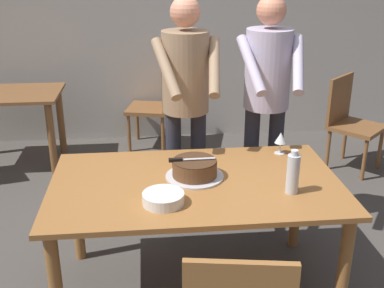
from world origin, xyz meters
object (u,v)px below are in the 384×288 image
(water_bottle, at_px, (293,173))
(person_cutting_cake, at_px, (186,94))
(background_table, at_px, (9,109))
(background_chair_2, at_px, (156,103))
(plate_stack, at_px, (163,198))
(wine_glass_near, at_px, (281,139))
(main_dining_table, at_px, (196,197))
(background_chair_1, at_px, (350,120))
(cake_knife, at_px, (182,160))
(person_standing_beside, at_px, (267,90))
(cake_on_platter, at_px, (195,169))

(water_bottle, relative_size, person_cutting_cake, 0.15)
(background_table, relative_size, background_chair_2, 1.11)
(plate_stack, xyz_separation_m, background_chair_2, (0.03, 2.67, -0.29))
(wine_glass_near, bearing_deg, main_dining_table, -148.62)
(water_bottle, relative_size, background_chair_1, 0.28)
(cake_knife, relative_size, person_standing_beside, 0.16)
(main_dining_table, height_order, water_bottle, water_bottle)
(main_dining_table, distance_m, wine_glass_near, 0.72)
(background_table, bearing_deg, cake_knife, -53.56)
(cake_on_platter, xyz_separation_m, person_standing_beside, (0.58, 0.67, 0.27))
(plate_stack, xyz_separation_m, water_bottle, (0.70, 0.06, 0.08))
(background_table, bearing_deg, person_standing_beside, -32.43)
(background_chair_1, distance_m, background_chair_2, 1.98)
(person_standing_beside, xyz_separation_m, background_table, (-2.17, 1.38, -0.50))
(water_bottle, xyz_separation_m, person_cutting_cake, (-0.50, 0.89, 0.21))
(water_bottle, distance_m, background_table, 3.12)
(cake_knife, distance_m, background_chair_2, 2.41)
(cake_on_platter, xyz_separation_m, person_cutting_cake, (0.01, 0.64, 0.27))
(main_dining_table, bearing_deg, background_chair_2, 93.84)
(water_bottle, height_order, person_standing_beside, person_standing_beside)
(cake_knife, bearing_deg, wine_glass_near, 24.66)
(person_cutting_cake, bearing_deg, background_chair_1, 31.12)
(background_table, xyz_separation_m, background_chair_1, (3.26, -0.40, -0.09))
(main_dining_table, height_order, person_cutting_cake, person_cutting_cake)
(person_standing_beside, bearing_deg, person_cutting_cake, -177.02)
(wine_glass_near, relative_size, background_table, 0.14)
(main_dining_table, relative_size, wine_glass_near, 11.55)
(cake_knife, distance_m, wine_glass_near, 0.73)
(background_table, bearing_deg, person_cutting_cake, -41.46)
(plate_stack, relative_size, background_chair_1, 0.24)
(main_dining_table, height_order, wine_glass_near, wine_glass_near)
(cake_knife, distance_m, person_standing_beside, 0.96)
(background_chair_1, bearing_deg, main_dining_table, -134.47)
(water_bottle, distance_m, person_cutting_cake, 1.04)
(main_dining_table, relative_size, background_chair_2, 1.85)
(background_table, distance_m, background_chair_2, 1.46)
(cake_on_platter, bearing_deg, background_chair_1, 44.54)
(cake_knife, height_order, person_cutting_cake, person_cutting_cake)
(background_chair_2, bearing_deg, background_table, -167.09)
(background_chair_1, bearing_deg, person_cutting_cake, -148.88)
(wine_glass_near, relative_size, person_standing_beside, 0.08)
(cake_on_platter, bearing_deg, plate_stack, -123.26)
(wine_glass_near, distance_m, background_chair_1, 1.77)
(plate_stack, xyz_separation_m, background_chair_1, (1.87, 1.95, -0.29))
(cake_knife, xyz_separation_m, background_chair_1, (1.75, 1.65, -0.37))
(plate_stack, height_order, person_standing_beside, person_standing_beside)
(main_dining_table, relative_size, cake_knife, 6.15)
(main_dining_table, xyz_separation_m, plate_stack, (-0.20, -0.24, 0.13))
(person_standing_beside, height_order, background_table, person_standing_beside)
(plate_stack, bearing_deg, cake_on_platter, 56.74)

